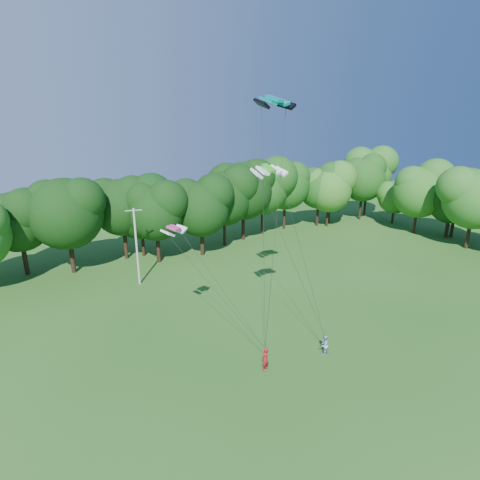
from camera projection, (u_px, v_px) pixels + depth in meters
ground at (358, 454)px, 20.26m from camera, size 160.00×160.00×0.00m
utility_pole at (137, 246)px, 40.71m from camera, size 1.70×0.50×8.66m
kite_flyer_left at (265, 359)px, 26.96m from camera, size 0.77×0.61×1.85m
kite_flyer_right at (324, 345)px, 28.87m from camera, size 0.91×0.77×1.65m
kite_teal at (274, 99)px, 26.83m from camera, size 3.30×1.82×0.60m
kite_green at (269, 168)px, 26.53m from camera, size 2.65×1.21×0.56m
kite_pink at (174, 228)px, 27.32m from camera, size 2.18×1.67×0.31m
tree_back_center at (139, 197)px, 48.73m from camera, size 8.89×8.89×12.94m
tree_back_east at (330, 183)px, 63.75m from camera, size 8.34×8.34×12.13m
tree_flank_east at (459, 191)px, 57.58m from camera, size 8.09×8.09×11.76m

